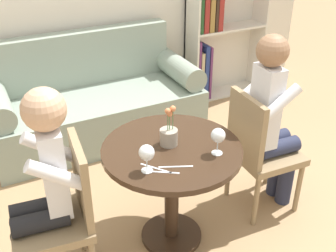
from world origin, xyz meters
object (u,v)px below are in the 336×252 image
Objects in this scene: chair_right at (258,148)px; person_right at (272,121)px; flower_vase at (169,134)px; wine_glass_right at (218,136)px; bookshelf_right at (216,28)px; couch at (95,104)px; wine_glass_left at (147,153)px; chair_left at (63,211)px; person_left at (42,188)px.

chair_right is 0.70× the size of person_right.
flower_vase is (-0.68, 0.02, 0.28)m from chair_right.
wine_glass_right is at bearing 115.27° from chair_right.
bookshelf_right is at bearing -20.66° from chair_right.
chair_right is 5.55× the size of wine_glass_right.
person_right reaches higher than couch.
person_right is 8.01× the size of wine_glass_left.
bookshelf_right reaches higher than wine_glass_right.
wine_glass_right is 0.65× the size of flower_vase.
wine_glass_right is (0.88, -0.16, 0.33)m from chair_left.
chair_left is at bearing 93.92° from person_right.
flower_vase is at bearing -90.05° from couch.
chair_right reaches higher than wine_glass_right.
chair_left reaches higher than wine_glass_left.
flower_vase is at bearing 90.95° from person_right.
flower_vase is (-0.00, -1.48, 0.47)m from couch.
wine_glass_right is at bearing -122.37° from bookshelf_right.
chair_right is (-0.77, -1.77, -0.26)m from bookshelf_right.
wine_glass_left is (-0.23, -1.67, 0.51)m from couch.
person_left is 7.66× the size of wine_glass_left.
chair_right is (1.35, 0.03, 0.00)m from chair_left.
chair_left is 1.45m from person_right.
person_left is 0.96× the size of person_right.
bookshelf_right is at bearing 136.50° from chair_left.
person_right is (1.52, 0.01, 0.01)m from person_left.
bookshelf_right is 9.35× the size of wine_glass_left.
wine_glass_right reaches higher than wine_glass_left.
person_left is 0.57m from wine_glass_left.
chair_right is 3.59× the size of flower_vase.
bookshelf_right is 2.80m from chair_left.
couch is at bearing 159.53° from person_left.
chair_left is 3.59× the size of flower_vase.
bookshelf_right is 9.26× the size of wine_glass_right.
bookshelf_right reaches higher than chair_right.
couch is at bearing 162.38° from chair_left.
person_right is 5.14× the size of flower_vase.
wine_glass_right is at bearing -3.41° from wine_glass_left.
flower_vase is (0.23, 0.19, -0.04)m from wine_glass_left.
couch is 1.53× the size of person_left.
couch is 2.09× the size of chair_left.
couch is 11.58× the size of wine_glass_right.
couch is 1.68m from chair_left.
person_left reaches higher than couch.
bookshelf_right reaches higher than couch.
chair_left is 0.73m from flower_vase.
chair_left is at bearing -139.68° from bookshelf_right.
person_left reaches higher than flower_vase.
person_right is (0.09, -0.01, 0.19)m from chair_right.
bookshelf_right is at bearing 135.15° from person_left.
wine_glass_right is at bearing 85.75° from chair_left.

